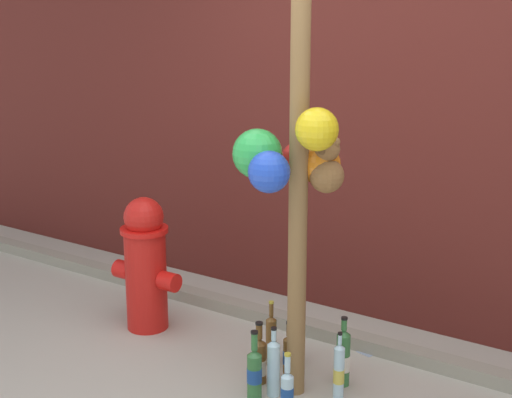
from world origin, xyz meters
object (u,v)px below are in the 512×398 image
(memorial_post, at_px, (296,117))
(bottle_8, at_px, (294,335))
(bottle_0, at_px, (259,360))
(bottle_1, at_px, (339,371))
(bottle_5, at_px, (254,372))
(bottle_3, at_px, (274,366))
(bottle_6, at_px, (287,391))
(bottle_4, at_px, (271,339))
(fire_hydrant, at_px, (146,263))
(bottle_7, at_px, (343,358))
(bottle_2, at_px, (288,356))

(memorial_post, height_order, bottle_8, memorial_post)
(bottle_0, distance_m, bottle_1, 0.44)
(bottle_5, bearing_deg, bottle_3, 51.41)
(memorial_post, bearing_deg, bottle_3, -128.84)
(bottle_6, bearing_deg, bottle_1, 63.20)
(bottle_5, bearing_deg, memorial_post, 51.28)
(bottle_0, bearing_deg, memorial_post, 3.90)
(bottle_4, relative_size, bottle_8, 0.93)
(fire_hydrant, xyz_separation_m, bottle_4, (0.92, 0.01, -0.27))
(memorial_post, relative_size, bottle_7, 7.03)
(bottle_5, relative_size, bottle_8, 0.91)
(bottle_4, xyz_separation_m, bottle_5, (0.13, -0.36, -0.01))
(bottle_1, xyz_separation_m, bottle_3, (-0.29, -0.17, 0.01))
(bottle_5, height_order, bottle_8, bottle_8)
(bottle_3, relative_size, bottle_6, 1.17)
(memorial_post, bearing_deg, bottle_0, -176.10)
(bottle_1, bearing_deg, bottle_8, 153.44)
(bottle_0, bearing_deg, bottle_4, 105.17)
(fire_hydrant, relative_size, bottle_8, 2.06)
(bottle_6, height_order, bottle_8, bottle_8)
(bottle_4, bearing_deg, memorial_post, -37.07)
(bottle_6, xyz_separation_m, bottle_7, (0.10, 0.41, 0.04))
(bottle_4, relative_size, bottle_7, 0.99)
(bottle_5, xyz_separation_m, bottle_6, (0.22, -0.03, -0.02))
(bottle_2, bearing_deg, bottle_6, -59.82)
(memorial_post, xyz_separation_m, bottle_6, (0.09, -0.19, -1.34))
(bottle_2, distance_m, bottle_6, 0.33)
(fire_hydrant, bearing_deg, bottle_1, -3.77)
(memorial_post, height_order, bottle_5, memorial_post)
(bottle_4, distance_m, bottle_5, 0.38)
(memorial_post, distance_m, bottle_5, 1.33)
(bottle_4, distance_m, bottle_6, 0.52)
(fire_hydrant, relative_size, bottle_7, 2.19)
(bottle_2, xyz_separation_m, bottle_5, (-0.05, -0.26, 0.00))
(bottle_2, xyz_separation_m, bottle_7, (0.27, 0.12, 0.02))
(bottle_1, height_order, bottle_3, bottle_3)
(bottle_3, bearing_deg, bottle_1, 30.06)
(bottle_2, distance_m, bottle_7, 0.29)
(bottle_3, distance_m, bottle_4, 0.34)
(bottle_1, distance_m, bottle_5, 0.44)
(fire_hydrant, xyz_separation_m, bottle_3, (1.12, -0.26, -0.27))
(bottle_7, bearing_deg, bottle_8, 169.31)
(bottle_0, height_order, bottle_4, bottle_4)
(bottle_2, bearing_deg, memorial_post, -48.85)
(bottle_7, bearing_deg, bottle_2, -155.53)
(bottle_0, bearing_deg, fire_hydrant, 168.79)
(bottle_3, bearing_deg, bottle_5, -128.59)
(bottle_7, relative_size, bottle_8, 0.94)
(bottle_0, xyz_separation_m, bottle_5, (0.07, -0.15, 0.02))
(bottle_6, xyz_separation_m, bottle_8, (-0.24, 0.47, 0.05))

